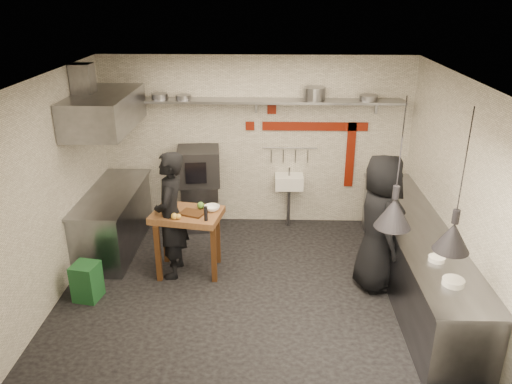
{
  "coord_description": "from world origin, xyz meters",
  "views": [
    {
      "loc": [
        0.22,
        -5.78,
        3.76
      ],
      "look_at": [
        0.05,
        0.3,
        1.26
      ],
      "focal_mm": 35.0,
      "sensor_mm": 36.0,
      "label": 1
    }
  ],
  "objects_px": {
    "oven_stand": "(201,205)",
    "green_bin": "(87,281)",
    "prep_table": "(189,242)",
    "combi_oven": "(199,166)",
    "chef_right": "(379,223)",
    "chef_left": "(171,215)"
  },
  "relations": [
    {
      "from": "oven_stand",
      "to": "combi_oven",
      "type": "bearing_deg",
      "value": 106.83
    },
    {
      "from": "chef_right",
      "to": "oven_stand",
      "type": "bearing_deg",
      "value": 50.91
    },
    {
      "from": "green_bin",
      "to": "prep_table",
      "type": "xyz_separation_m",
      "value": [
        1.22,
        0.72,
        0.21
      ]
    },
    {
      "from": "combi_oven",
      "to": "green_bin",
      "type": "xyz_separation_m",
      "value": [
        -1.2,
        -2.13,
        -0.84
      ]
    },
    {
      "from": "oven_stand",
      "to": "prep_table",
      "type": "xyz_separation_m",
      "value": [
        0.02,
        -1.41,
        0.06
      ]
    },
    {
      "from": "combi_oven",
      "to": "chef_right",
      "type": "height_order",
      "value": "chef_right"
    },
    {
      "from": "combi_oven",
      "to": "chef_right",
      "type": "distance_m",
      "value": 3.09
    },
    {
      "from": "prep_table",
      "to": "chef_left",
      "type": "relative_size",
      "value": 0.51
    },
    {
      "from": "chef_right",
      "to": "prep_table",
      "type": "bearing_deg",
      "value": 77.86
    },
    {
      "from": "combi_oven",
      "to": "prep_table",
      "type": "height_order",
      "value": "combi_oven"
    },
    {
      "from": "prep_table",
      "to": "chef_right",
      "type": "height_order",
      "value": "chef_right"
    },
    {
      "from": "oven_stand",
      "to": "prep_table",
      "type": "distance_m",
      "value": 1.41
    },
    {
      "from": "oven_stand",
      "to": "combi_oven",
      "type": "relative_size",
      "value": 1.2
    },
    {
      "from": "prep_table",
      "to": "green_bin",
      "type": "bearing_deg",
      "value": -139.49
    },
    {
      "from": "green_bin",
      "to": "chef_left",
      "type": "height_order",
      "value": "chef_left"
    },
    {
      "from": "green_bin",
      "to": "chef_left",
      "type": "relative_size",
      "value": 0.28
    },
    {
      "from": "oven_stand",
      "to": "chef_left",
      "type": "relative_size",
      "value": 0.45
    },
    {
      "from": "oven_stand",
      "to": "prep_table",
      "type": "bearing_deg",
      "value": -95.81
    },
    {
      "from": "green_bin",
      "to": "chef_left",
      "type": "distance_m",
      "value": 1.36
    },
    {
      "from": "oven_stand",
      "to": "green_bin",
      "type": "relative_size",
      "value": 1.6
    },
    {
      "from": "chef_left",
      "to": "prep_table",
      "type": "bearing_deg",
      "value": 106.81
    },
    {
      "from": "combi_oven",
      "to": "chef_right",
      "type": "xyz_separation_m",
      "value": [
        2.57,
        -1.69,
        -0.16
      ]
    }
  ]
}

